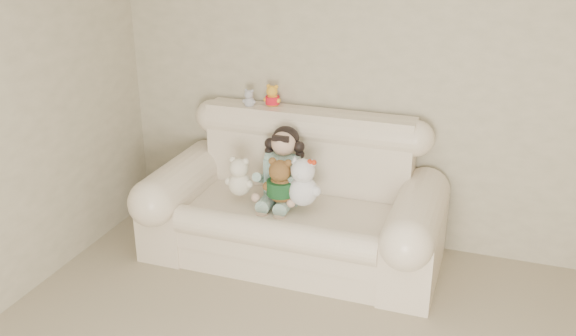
{
  "coord_description": "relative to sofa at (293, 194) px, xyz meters",
  "views": [
    {
      "loc": [
        0.58,
        -1.84,
        2.36
      ],
      "look_at": [
        -0.73,
        1.9,
        0.75
      ],
      "focal_mm": 39.14,
      "sensor_mm": 36.0,
      "label": 1
    }
  ],
  "objects": [
    {
      "name": "sofa",
      "position": [
        0.0,
        0.0,
        0.0
      ],
      "size": [
        2.1,
        0.95,
        1.03
      ],
      "primitive_type": null,
      "color": "beige",
      "rests_on": "floor"
    },
    {
      "name": "grey_mini_plush",
      "position": [
        -0.46,
        0.34,
        0.58
      ],
      "size": [
        0.13,
        0.12,
        0.17
      ],
      "primitive_type": null,
      "rotation": [
        0.0,
        0.0,
        0.36
      ],
      "color": "silver",
      "rests_on": "sofa"
    },
    {
      "name": "brown_teddy",
      "position": [
        -0.05,
        -0.12,
        0.17
      ],
      "size": [
        0.28,
        0.23,
        0.38
      ],
      "primitive_type": null,
      "rotation": [
        0.0,
        0.0,
        -0.21
      ],
      "color": "brown",
      "rests_on": "sofa"
    },
    {
      "name": "seated_child",
      "position": [
        -0.09,
        0.08,
        0.18
      ],
      "size": [
        0.36,
        0.43,
        0.56
      ],
      "primitive_type": null,
      "rotation": [
        0.0,
        0.0,
        -0.07
      ],
      "color": "#30775F",
      "rests_on": "sofa"
    },
    {
      "name": "cream_teddy",
      "position": [
        -0.36,
        -0.11,
        0.15
      ],
      "size": [
        0.26,
        0.23,
        0.34
      ],
      "primitive_type": null,
      "rotation": [
        0.0,
        0.0,
        0.37
      ],
      "color": "white",
      "rests_on": "sofa"
    },
    {
      "name": "yellow_mini_bear",
      "position": [
        -0.29,
        0.39,
        0.6
      ],
      "size": [
        0.16,
        0.13,
        0.21
      ],
      "primitive_type": null,
      "rotation": [
        0.0,
        0.0,
        0.26
      ],
      "color": "#FFB135",
      "rests_on": "sofa"
    },
    {
      "name": "white_cat",
      "position": [
        0.11,
        -0.11,
        0.19
      ],
      "size": [
        0.32,
        0.29,
        0.41
      ],
      "primitive_type": null,
      "rotation": [
        0.0,
        0.0,
        0.39
      ],
      "color": "white",
      "rests_on": "sofa"
    },
    {
      "name": "wall_back",
      "position": [
        0.73,
        0.5,
        0.78
      ],
      "size": [
        4.5,
        0.0,
        4.5
      ],
      "primitive_type": "plane",
      "rotation": [
        1.57,
        0.0,
        0.0
      ],
      "color": "beige",
      "rests_on": "ground"
    }
  ]
}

